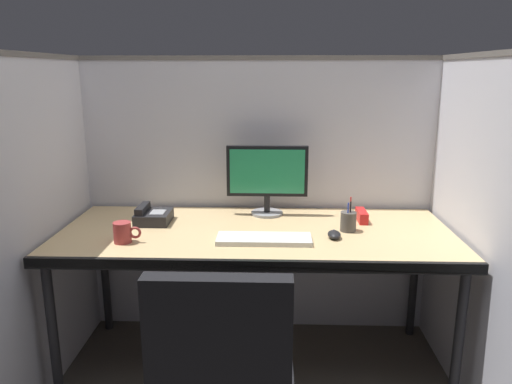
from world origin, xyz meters
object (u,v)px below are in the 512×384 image
at_px(coffee_mug, 123,232).
at_px(pen_cup, 348,221).
at_px(keyboard_main, 264,239).
at_px(desk_phone, 153,216).
at_px(monitor_center, 267,175).
at_px(computer_mouse, 334,235).
at_px(desk, 256,241).
at_px(red_stapler, 362,216).

bearing_deg(coffee_mug, pen_cup, 10.82).
bearing_deg(keyboard_main, desk_phone, 155.36).
relative_size(monitor_center, computer_mouse, 4.48).
relative_size(keyboard_main, pen_cup, 2.57).
bearing_deg(desk_phone, desk, -12.85).
bearing_deg(desk_phone, keyboard_main, -24.64).
xyz_separation_m(keyboard_main, coffee_mug, (-0.64, -0.04, 0.04)).
distance_m(keyboard_main, coffee_mug, 0.64).
relative_size(coffee_mug, pen_cup, 0.75).
bearing_deg(coffee_mug, red_stapler, 17.75).
bearing_deg(desk, keyboard_main, -72.93).
height_order(computer_mouse, coffee_mug, coffee_mug).
xyz_separation_m(keyboard_main, red_stapler, (0.50, 0.33, 0.02)).
xyz_separation_m(red_stapler, pen_cup, (-0.09, -0.16, 0.02)).
xyz_separation_m(desk, computer_mouse, (0.37, -0.09, 0.07)).
relative_size(desk, red_stapler, 12.67).
bearing_deg(coffee_mug, desk_phone, 78.84).
distance_m(monitor_center, keyboard_main, 0.47).
relative_size(keyboard_main, computer_mouse, 4.48).
relative_size(red_stapler, coffee_mug, 1.19).
xyz_separation_m(coffee_mug, desk_phone, (0.06, 0.30, -0.01)).
height_order(keyboard_main, computer_mouse, computer_mouse).
relative_size(desk, desk_phone, 10.00).
xyz_separation_m(computer_mouse, desk_phone, (-0.90, 0.21, 0.02)).
distance_m(computer_mouse, desk_phone, 0.92).
bearing_deg(keyboard_main, red_stapler, 33.22).
bearing_deg(keyboard_main, desk, 107.07).
bearing_deg(red_stapler, pen_cup, -119.83).
relative_size(desk_phone, pen_cup, 1.13).
height_order(monitor_center, pen_cup, monitor_center).
height_order(monitor_center, keyboard_main, monitor_center).
height_order(desk, coffee_mug, coffee_mug).
xyz_separation_m(monitor_center, pen_cup, (0.40, -0.26, -0.17)).
xyz_separation_m(desk, monitor_center, (0.05, 0.28, 0.27)).
relative_size(desk, coffee_mug, 15.08).
relative_size(monitor_center, desk_phone, 2.26).
height_order(computer_mouse, pen_cup, pen_cup).
bearing_deg(desk_phone, coffee_mug, -101.16).
xyz_separation_m(monitor_center, computer_mouse, (0.32, -0.37, -0.20)).
height_order(coffee_mug, pen_cup, pen_cup).
relative_size(computer_mouse, red_stapler, 0.64).
bearing_deg(computer_mouse, red_stapler, 57.36).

